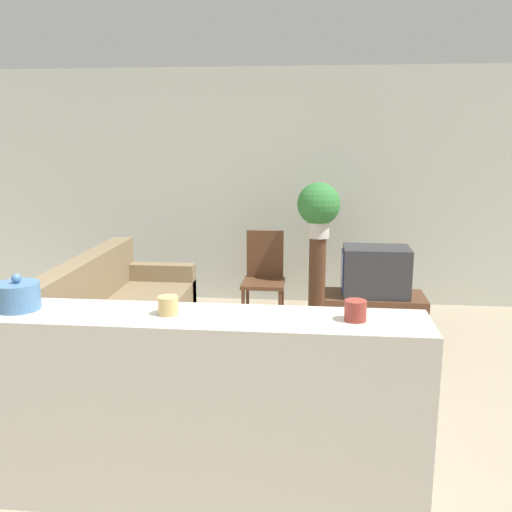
{
  "coord_description": "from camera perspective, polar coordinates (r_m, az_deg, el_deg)",
  "views": [
    {
      "loc": [
        0.83,
        -3.2,
        1.97
      ],
      "look_at": [
        0.28,
        1.96,
        0.85
      ],
      "focal_mm": 40.0,
      "sensor_mm": 36.0,
      "label": 1
    }
  ],
  "objects": [
    {
      "name": "foreground_counter",
      "position": [
        3.22,
        -9.83,
        -14.66
      ],
      "size": [
        2.84,
        0.44,
        1.05
      ],
      "color": "beige",
      "rests_on": "ground_plane"
    },
    {
      "name": "wooden_chair",
      "position": [
        6.06,
        0.81,
        -1.73
      ],
      "size": [
        0.44,
        0.44,
        0.95
      ],
      "color": "brown",
      "rests_on": "ground_plane"
    },
    {
      "name": "potted_plant",
      "position": [
        5.97,
        6.29,
        4.97
      ],
      "size": [
        0.45,
        0.45,
        0.58
      ],
      "color": "white",
      "rests_on": "plant_stand"
    },
    {
      "name": "television",
      "position": [
        5.44,
        11.83,
        -1.5
      ],
      "size": [
        0.62,
        0.42,
        0.46
      ],
      "color": "#333338",
      "rests_on": "tv_stand"
    },
    {
      "name": "decorative_bowl",
      "position": [
        3.28,
        -22.72,
        -3.7
      ],
      "size": [
        0.23,
        0.23,
        0.2
      ],
      "color": "#4C7AAD",
      "rests_on": "foreground_counter"
    },
    {
      "name": "wall_back",
      "position": [
        6.71,
        -1.06,
        6.89
      ],
      "size": [
        9.0,
        0.06,
        2.7
      ],
      "color": "silver",
      "rests_on": "ground_plane"
    },
    {
      "name": "tv_stand",
      "position": [
        5.57,
        11.69,
        -6.18
      ],
      "size": [
        0.93,
        0.49,
        0.48
      ],
      "color": "brown",
      "rests_on": "ground_plane"
    },
    {
      "name": "couch",
      "position": [
        5.22,
        -13.51,
        -6.6
      ],
      "size": [
        0.86,
        2.04,
        0.91
      ],
      "color": "#847051",
      "rests_on": "ground_plane"
    },
    {
      "name": "coffee_tin",
      "position": [
        2.89,
        9.91,
        -5.39
      ],
      "size": [
        0.11,
        0.11,
        0.1
      ],
      "color": "#99382D",
      "rests_on": "foreground_counter"
    },
    {
      "name": "plant_stand",
      "position": [
        6.12,
        6.12,
        -2.28
      ],
      "size": [
        0.18,
        0.18,
        0.9
      ],
      "color": "brown",
      "rests_on": "ground_plane"
    },
    {
      "name": "ground_plane",
      "position": [
        3.85,
        -7.64,
        -18.72
      ],
      "size": [
        14.0,
        14.0,
        0.0
      ],
      "primitive_type": "plane",
      "color": "tan"
    },
    {
      "name": "candle_jar",
      "position": [
        2.98,
        -8.79,
        -4.91
      ],
      "size": [
        0.11,
        0.11,
        0.09
      ],
      "color": "tan",
      "rests_on": "foreground_counter"
    }
  ]
}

